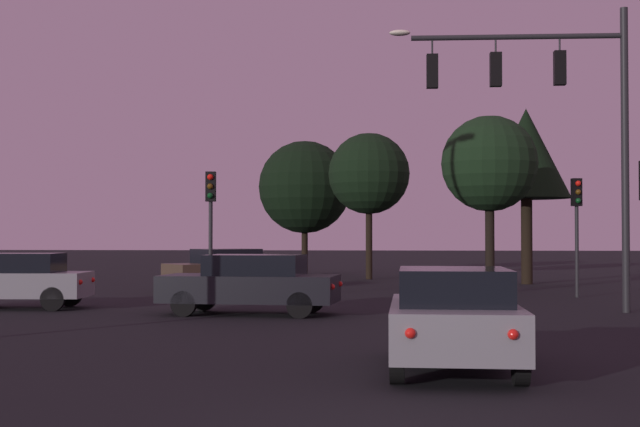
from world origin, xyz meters
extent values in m
plane|color=black|center=(0.00, 24.50, 0.00)|extent=(168.00, 168.00, 0.00)
cylinder|color=#232326|center=(6.22, 14.30, 3.99)|extent=(0.20, 0.20, 7.98)
cylinder|color=#232326|center=(3.44, 14.24, 7.25)|extent=(5.56, 0.25, 0.14)
ellipsoid|color=#F4EACC|center=(0.36, 14.18, 7.40)|extent=(0.56, 0.28, 0.16)
cylinder|color=#232326|center=(4.55, 14.27, 7.05)|extent=(0.05, 0.05, 0.39)
cube|color=black|center=(4.55, 14.27, 6.41)|extent=(0.30, 0.25, 0.90)
sphere|color=red|center=(4.55, 14.41, 6.69)|extent=(0.18, 0.18, 0.18)
sphere|color=#56380C|center=(4.55, 14.41, 6.41)|extent=(0.18, 0.18, 0.18)
sphere|color=#0C4219|center=(4.55, 14.41, 6.13)|extent=(0.18, 0.18, 0.18)
cylinder|color=#232326|center=(2.88, 14.23, 7.04)|extent=(0.05, 0.05, 0.41)
cube|color=black|center=(2.88, 14.23, 6.39)|extent=(0.30, 0.25, 0.90)
sphere|color=red|center=(2.88, 14.37, 6.67)|extent=(0.18, 0.18, 0.18)
sphere|color=#56380C|center=(2.88, 14.37, 6.39)|extent=(0.18, 0.18, 0.18)
sphere|color=#0C4219|center=(2.88, 14.37, 6.11)|extent=(0.18, 0.18, 0.18)
cylinder|color=#232326|center=(1.22, 14.20, 7.03)|extent=(0.05, 0.05, 0.44)
cube|color=black|center=(1.22, 14.20, 6.36)|extent=(0.30, 0.25, 0.90)
sphere|color=red|center=(1.21, 14.34, 6.64)|extent=(0.18, 0.18, 0.18)
sphere|color=#56380C|center=(1.21, 14.34, 6.36)|extent=(0.18, 0.18, 0.18)
sphere|color=#0C4219|center=(1.21, 14.34, 6.08)|extent=(0.18, 0.18, 0.18)
cylinder|color=#232326|center=(-5.30, 17.03, 1.52)|extent=(0.12, 0.12, 3.03)
cube|color=black|center=(-5.30, 17.03, 3.48)|extent=(0.32, 0.26, 0.90)
sphere|color=red|center=(-5.29, 16.89, 3.76)|extent=(0.18, 0.18, 0.18)
sphere|color=#56380C|center=(-5.29, 16.89, 3.48)|extent=(0.18, 0.18, 0.18)
sphere|color=#0C4219|center=(-5.29, 16.89, 3.20)|extent=(0.18, 0.18, 0.18)
cylinder|color=#232326|center=(6.14, 19.90, 1.48)|extent=(0.12, 0.12, 2.96)
cube|color=black|center=(6.14, 19.90, 3.41)|extent=(0.34, 0.30, 0.90)
sphere|color=red|center=(6.17, 19.77, 3.69)|extent=(0.18, 0.18, 0.18)
sphere|color=#56380C|center=(6.17, 19.77, 3.41)|extent=(0.18, 0.18, 0.18)
sphere|color=#0C4219|center=(6.17, 19.77, 3.13)|extent=(0.18, 0.18, 0.18)
cube|color=gray|center=(1.02, 4.12, 0.66)|extent=(1.93, 3.98, 0.68)
cube|color=black|center=(1.01, 3.97, 1.26)|extent=(1.63, 2.16, 0.52)
cylinder|color=black|center=(0.22, 5.44, 0.32)|extent=(0.21, 0.64, 0.64)
cylinder|color=black|center=(1.87, 5.40, 0.32)|extent=(0.21, 0.64, 0.64)
cylinder|color=black|center=(0.17, 2.84, 0.32)|extent=(0.21, 0.64, 0.64)
cylinder|color=black|center=(1.81, 2.80, 0.32)|extent=(0.21, 0.64, 0.64)
sphere|color=red|center=(0.33, 2.15, 0.76)|extent=(0.14, 0.14, 0.14)
sphere|color=red|center=(1.62, 2.13, 0.76)|extent=(0.14, 0.14, 0.14)
cube|color=black|center=(-3.48, 13.02, 0.66)|extent=(4.59, 2.25, 0.68)
cube|color=black|center=(-3.33, 13.01, 1.26)|extent=(2.53, 1.81, 0.52)
cylinder|color=black|center=(-5.01, 12.33, 0.32)|extent=(0.66, 0.26, 0.64)
cylinder|color=black|center=(-4.86, 13.98, 0.32)|extent=(0.66, 0.26, 0.64)
cylinder|color=black|center=(-2.09, 12.07, 0.32)|extent=(0.66, 0.26, 0.64)
cylinder|color=black|center=(-1.94, 13.72, 0.32)|extent=(0.66, 0.26, 0.64)
sphere|color=red|center=(-1.32, 12.17, 0.76)|extent=(0.14, 0.14, 0.14)
sphere|color=red|center=(-1.20, 13.47, 0.76)|extent=(0.14, 0.14, 0.14)
cube|color=gray|center=(-10.18, 14.28, 0.66)|extent=(4.02, 1.99, 0.68)
cube|color=black|center=(-10.03, 14.29, 1.26)|extent=(2.21, 1.63, 0.52)
cylinder|color=black|center=(-8.84, 13.60, 0.32)|extent=(0.65, 0.24, 0.64)
cylinder|color=black|center=(-8.94, 15.13, 0.32)|extent=(0.65, 0.24, 0.64)
sphere|color=red|center=(-8.17, 13.80, 0.76)|extent=(0.14, 0.14, 0.14)
sphere|color=red|center=(-8.25, 15.02, 0.76)|extent=(0.14, 0.14, 0.14)
cube|color=#473828|center=(-5.96, 22.39, 0.66)|extent=(4.28, 3.92, 0.68)
cube|color=black|center=(-5.84, 22.48, 1.26)|extent=(2.68, 2.58, 0.52)
cylinder|color=black|center=(-6.49, 20.93, 0.32)|extent=(0.63, 0.55, 0.64)
cylinder|color=black|center=(-7.51, 22.22, 0.32)|extent=(0.63, 0.55, 0.64)
cylinder|color=black|center=(-4.42, 22.56, 0.32)|extent=(0.63, 0.55, 0.64)
cylinder|color=black|center=(-5.43, 23.85, 0.32)|extent=(0.63, 0.55, 0.64)
sphere|color=red|center=(-3.98, 23.13, 0.76)|extent=(0.14, 0.14, 0.14)
sphere|color=red|center=(-4.78, 24.14, 0.76)|extent=(0.14, 0.14, 0.14)
cylinder|color=black|center=(5.74, 27.69, 1.77)|extent=(0.46, 0.46, 3.54)
cone|color=black|center=(5.74, 27.69, 5.40)|extent=(3.62, 3.62, 3.73)
cylinder|color=black|center=(-0.84, 31.19, 1.77)|extent=(0.30, 0.30, 3.54)
sphere|color=black|center=(-0.84, 31.19, 4.85)|extent=(3.73, 3.73, 3.73)
cylinder|color=black|center=(-4.23, 35.63, 1.41)|extent=(0.32, 0.32, 2.83)
sphere|color=black|center=(-4.23, 35.63, 4.49)|extent=(4.74, 4.74, 4.74)
cylinder|color=black|center=(3.54, 21.60, 1.67)|extent=(0.32, 0.32, 3.33)
sphere|color=black|center=(3.54, 21.60, 4.50)|extent=(3.33, 3.33, 3.33)
camera|label=1|loc=(0.05, -9.15, 2.01)|focal=49.39mm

